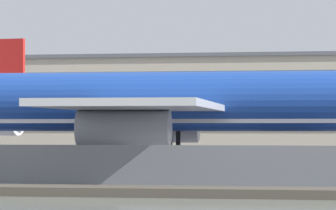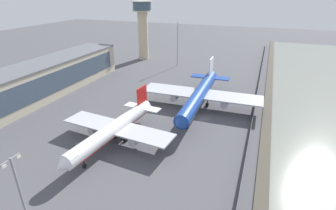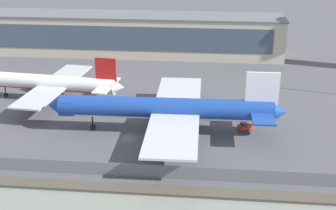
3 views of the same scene
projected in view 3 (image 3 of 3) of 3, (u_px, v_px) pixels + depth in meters
name	position (u px, v px, depth m)	size (l,w,h in m)	color
ground_plane	(128.00, 138.00, 100.21)	(500.00, 500.00, 0.00)	#4C4C51
shoreline_seawall	(107.00, 187.00, 81.16)	(320.00, 3.00, 0.50)	#474238
perimeter_fence	(113.00, 169.00, 84.93)	(280.00, 0.10, 2.67)	slate
cargo_jet_blue	(169.00, 109.00, 100.60)	(51.87, 44.54, 14.48)	#193D93
passenger_jet_white_red	(50.00, 83.00, 119.15)	(40.35, 34.58, 12.32)	white
baggage_tug	(245.00, 127.00, 103.72)	(3.56, 3.08, 1.80)	red
ops_van	(37.00, 87.00, 126.63)	(5.53, 4.53, 2.48)	#1E2328
terminal_building	(134.00, 34.00, 160.40)	(101.37, 16.45, 13.76)	#BCB299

